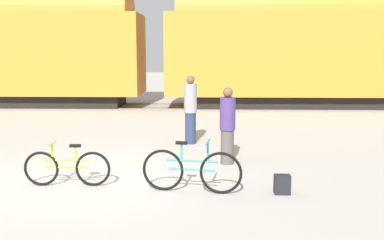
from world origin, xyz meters
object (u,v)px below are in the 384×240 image
Objects in this scene: bicycle_teal at (192,170)px; backpack at (282,184)px; person_in_purple at (227,126)px; freight_train at (154,41)px; person_in_grey at (190,110)px; bicycle_yellow at (67,168)px.

bicycle_teal reaches higher than backpack.
person_in_purple is (0.72, 2.02, 0.46)m from bicycle_teal.
freight_train is 8.40m from person_in_grey.
person_in_grey reaches higher than bicycle_teal.
freight_train is 144.58× the size of backpack.
bicycle_teal reaches higher than bicycle_yellow.
backpack is at bearing 90.61° from person_in_purple.
person_in_grey reaches higher than backpack.
backpack is at bearing -73.34° from freight_train.
person_in_purple is (3.05, 1.72, 0.51)m from bicycle_yellow.
backpack is (1.60, -0.05, -0.23)m from bicycle_teal.
person_in_purple is (0.89, -2.13, -0.07)m from person_in_grey.
bicycle_teal is 4.19m from person_in_grey.
backpack is (3.93, -0.34, -0.18)m from bicycle_yellow.
person_in_purple reaches higher than bicycle_yellow.
bicycle_teal is at bearing 178.38° from backpack.
freight_train reaches higher than bicycle_yellow.
person_in_grey reaches higher than bicycle_yellow.
person_in_purple reaches higher than backpack.
person_in_grey is at bearing 60.68° from bicycle_yellow.
freight_train is 10.65m from person_in_purple.
person_in_grey is (2.17, 3.86, 0.58)m from bicycle_yellow.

